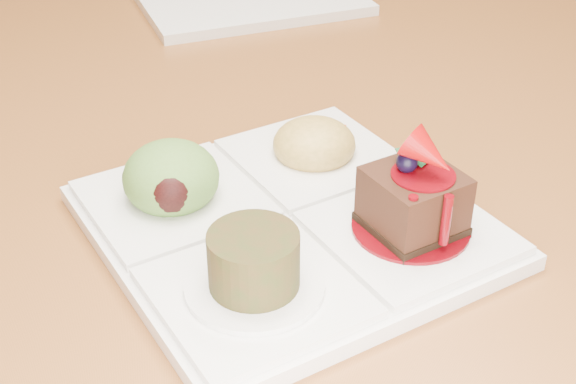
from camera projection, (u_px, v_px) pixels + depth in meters
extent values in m
plane|color=#502816|center=(325.00, 356.00, 1.52)|extent=(6.00, 6.00, 0.00)
cylinder|color=brown|center=(95.00, 27.00, 1.98)|extent=(0.06, 0.06, 0.71)
cylinder|color=brown|center=(440.00, 11.00, 2.07)|extent=(0.06, 0.06, 0.71)
cylinder|color=#321C10|center=(34.00, 153.00, 1.71)|extent=(0.04, 0.04, 0.46)
cylinder|color=#321C10|center=(569.00, 263.00, 1.43)|extent=(0.03, 0.03, 0.41)
cylinder|color=#321C10|center=(497.00, 166.00, 1.71)|extent=(0.03, 0.03, 0.41)
cube|color=white|center=(288.00, 226.00, 0.57)|extent=(0.33, 0.33, 0.01)
cube|color=white|center=(410.00, 233.00, 0.55)|extent=(0.16, 0.16, 0.01)
cube|color=white|center=(255.00, 293.00, 0.49)|extent=(0.16, 0.16, 0.01)
cube|color=white|center=(173.00, 200.00, 0.58)|extent=(0.16, 0.16, 0.01)
cube|color=white|center=(314.00, 156.00, 0.64)|extent=(0.16, 0.16, 0.01)
cylinder|color=#570309|center=(411.00, 228.00, 0.55)|extent=(0.08, 0.08, 0.00)
cube|color=black|center=(411.00, 225.00, 0.54)|extent=(0.08, 0.08, 0.01)
cube|color=black|center=(414.00, 197.00, 0.53)|extent=(0.07, 0.07, 0.04)
cylinder|color=#570309|center=(416.00, 173.00, 0.52)|extent=(0.04, 0.04, 0.00)
sphere|color=black|center=(407.00, 162.00, 0.52)|extent=(0.01, 0.01, 0.01)
cone|color=#9A090A|center=(430.00, 155.00, 0.51)|extent=(0.05, 0.05, 0.04)
cube|color=#124A21|center=(416.00, 157.00, 0.53)|extent=(0.02, 0.02, 0.01)
cube|color=#124A21|center=(406.00, 156.00, 0.53)|extent=(0.01, 0.02, 0.01)
cylinder|color=#570309|center=(411.00, 223.00, 0.51)|extent=(0.01, 0.01, 0.04)
cylinder|color=#570309|center=(446.00, 220.00, 0.51)|extent=(0.01, 0.01, 0.04)
cylinder|color=#570309|center=(370.00, 196.00, 0.53)|extent=(0.01, 0.01, 0.03)
cylinder|color=white|center=(254.00, 286.00, 0.49)|extent=(0.09, 0.09, 0.00)
cylinder|color=#422713|center=(254.00, 260.00, 0.48)|extent=(0.06, 0.06, 0.04)
cylinder|color=#3F260D|center=(253.00, 244.00, 0.47)|extent=(0.05, 0.05, 0.00)
ellipsoid|color=#528034|center=(171.00, 177.00, 0.57)|extent=(0.07, 0.07, 0.05)
ellipsoid|color=black|center=(171.00, 193.00, 0.55)|extent=(0.03, 0.03, 0.03)
ellipsoid|color=gold|center=(314.00, 144.00, 0.63)|extent=(0.07, 0.07, 0.04)
cube|color=#C7450E|center=(335.00, 133.00, 0.63)|extent=(0.02, 0.02, 0.01)
cube|color=#3D7118|center=(308.00, 132.00, 0.64)|extent=(0.02, 0.02, 0.01)
cube|color=#C7450E|center=(297.00, 143.00, 0.62)|extent=(0.02, 0.02, 0.01)
cube|color=#3D7118|center=(321.00, 148.00, 0.62)|extent=(0.02, 0.02, 0.01)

